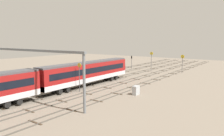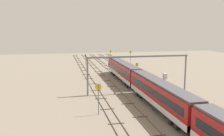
% 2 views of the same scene
% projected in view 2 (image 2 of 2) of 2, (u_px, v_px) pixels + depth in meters
% --- Properties ---
extents(ground_plane, '(148.88, 148.88, 0.00)m').
position_uv_depth(ground_plane, '(122.00, 80.00, 66.57)').
color(ground_plane, gray).
extents(track_near_foreground, '(132.88, 2.40, 0.16)m').
position_uv_depth(track_near_foreground, '(152.00, 78.00, 68.35)').
color(track_near_foreground, '#59544C').
rests_on(track_near_foreground, ground).
extents(track_second_near, '(132.88, 2.40, 0.16)m').
position_uv_depth(track_second_near, '(138.00, 79.00, 67.46)').
color(track_second_near, '#59544C').
rests_on(track_second_near, ground).
extents(track_with_train, '(132.88, 2.40, 0.16)m').
position_uv_depth(track_with_train, '(122.00, 80.00, 66.56)').
color(track_with_train, '#59544C').
rests_on(track_with_train, ground).
extents(track_second_far, '(132.88, 2.40, 0.16)m').
position_uv_depth(track_second_far, '(107.00, 80.00, 65.67)').
color(track_second_far, '#59544C').
rests_on(track_second_far, ground).
extents(track_far_background, '(132.88, 2.40, 0.16)m').
position_uv_depth(track_far_background, '(90.00, 81.00, 64.77)').
color(track_far_background, '#59544C').
rests_on(track_far_background, ground).
extents(train, '(75.20, 3.24, 4.80)m').
position_uv_depth(train, '(158.00, 94.00, 42.37)').
color(train, maroon).
rests_on(train, ground).
extents(overhead_gantry, '(0.40, 22.52, 8.02)m').
position_uv_depth(overhead_gantry, '(139.00, 64.00, 52.46)').
color(overhead_gantry, slate).
rests_on(overhead_gantry, ground).
extents(speed_sign_near_foreground, '(0.14, 0.91, 5.84)m').
position_uv_depth(speed_sign_near_foreground, '(110.00, 56.00, 90.69)').
color(speed_sign_near_foreground, '#4C4C51').
rests_on(speed_sign_near_foreground, ground).
extents(speed_sign_mid_trackside, '(0.14, 1.02, 5.19)m').
position_uv_depth(speed_sign_mid_trackside, '(130.00, 55.00, 94.81)').
color(speed_sign_mid_trackside, '#4C4C51').
rests_on(speed_sign_mid_trackside, ground).
extents(speed_sign_far_trackside, '(0.14, 1.07, 5.10)m').
position_uv_depth(speed_sign_far_trackside, '(98.00, 94.00, 39.25)').
color(speed_sign_far_trackside, '#4C4C51').
rests_on(speed_sign_far_trackside, ground).
extents(speed_sign_distant_end, '(0.14, 0.81, 5.29)m').
position_uv_depth(speed_sign_distant_end, '(137.00, 71.00, 61.29)').
color(speed_sign_distant_end, '#4C4C51').
rests_on(speed_sign_distant_end, ground).
extents(signal_light_trackside_approach, '(0.31, 0.32, 4.07)m').
position_uv_depth(signal_light_trackside_approach, '(86.00, 58.00, 92.47)').
color(signal_light_trackside_approach, '#4C4C51').
rests_on(signal_light_trackside_approach, ground).
extents(relay_cabinet, '(1.36, 0.80, 1.56)m').
position_uv_depth(relay_cabinet, '(165.00, 76.00, 67.58)').
color(relay_cabinet, '#B2B7BC').
rests_on(relay_cabinet, ground).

